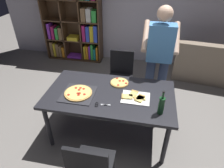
# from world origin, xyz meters

# --- Properties ---
(ground_plane) EXTENTS (12.00, 12.00, 0.00)m
(ground_plane) POSITION_xyz_m (0.00, 0.00, 0.00)
(ground_plane) COLOR gray
(back_wall) EXTENTS (6.40, 0.10, 2.80)m
(back_wall) POSITION_xyz_m (0.00, 2.60, 1.40)
(back_wall) COLOR #BCB7C6
(back_wall) RESTS_ON ground_plane
(dining_table) EXTENTS (1.71, 0.94, 0.75)m
(dining_table) POSITION_xyz_m (0.00, 0.00, 0.68)
(dining_table) COLOR #232328
(dining_table) RESTS_ON ground_plane
(chair_near_camera) EXTENTS (0.42, 0.42, 0.90)m
(chair_near_camera) POSITION_xyz_m (-0.00, -0.95, 0.51)
(chair_near_camera) COLOR black
(chair_near_camera) RESTS_ON ground_plane
(chair_far_side) EXTENTS (0.42, 0.42, 0.90)m
(chair_far_side) POSITION_xyz_m (0.00, 0.95, 0.51)
(chair_far_side) COLOR black
(chair_far_side) RESTS_ON ground_plane
(couch) EXTENTS (1.80, 1.07, 0.85)m
(couch) POSITION_xyz_m (1.89, 1.99, 0.30)
(couch) COLOR gray
(couch) RESTS_ON ground_plane
(bookshelf) EXTENTS (1.40, 0.35, 1.95)m
(bookshelf) POSITION_xyz_m (-1.35, 2.38, 0.91)
(bookshelf) COLOR #513823
(bookshelf) RESTS_ON ground_plane
(person_serving_pizza) EXTENTS (0.55, 0.54, 1.75)m
(person_serving_pizza) POSITION_xyz_m (0.61, 0.73, 1.00)
(person_serving_pizza) COLOR #38476B
(person_serving_pizza) RESTS_ON ground_plane
(pepperoni_pizza_on_tray) EXTENTS (0.43, 0.43, 0.04)m
(pepperoni_pizza_on_tray) POSITION_xyz_m (-0.41, -0.10, 0.77)
(pepperoni_pizza_on_tray) COLOR #2D2D33
(pepperoni_pizza_on_tray) RESTS_ON dining_table
(pizza_slices_on_towel) EXTENTS (0.37, 0.28, 0.03)m
(pizza_slices_on_towel) POSITION_xyz_m (0.34, -0.03, 0.76)
(pizza_slices_on_towel) COLOR white
(pizza_slices_on_towel) RESTS_ON dining_table
(wine_bottle) EXTENTS (0.07, 0.07, 0.32)m
(wine_bottle) POSITION_xyz_m (0.66, -0.27, 0.87)
(wine_bottle) COLOR #194723
(wine_bottle) RESTS_ON dining_table
(kitchen_scissors) EXTENTS (0.20, 0.09, 0.01)m
(kitchen_scissors) POSITION_xyz_m (-0.07, -0.26, 0.76)
(kitchen_scissors) COLOR silver
(kitchen_scissors) RESTS_ON dining_table
(second_pizza_plain) EXTENTS (0.26, 0.26, 0.03)m
(second_pizza_plain) POSITION_xyz_m (0.09, 0.26, 0.76)
(second_pizza_plain) COLOR tan
(second_pizza_plain) RESTS_ON dining_table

